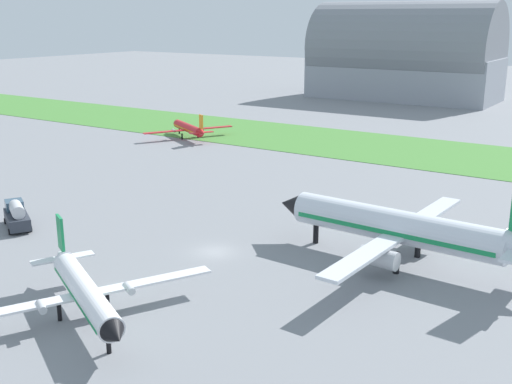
# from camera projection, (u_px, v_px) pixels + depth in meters

# --- Properties ---
(ground_plane) EXTENTS (600.00, 600.00, 0.00)m
(ground_plane) POSITION_uv_depth(u_px,v_px,m) (214.00, 252.00, 68.27)
(ground_plane) COLOR gray
(grass_taxiway_strip) EXTENTS (360.00, 28.00, 0.08)m
(grass_taxiway_strip) POSITION_uv_depth(u_px,v_px,m) (414.00, 151.00, 119.12)
(grass_taxiway_strip) COLOR #478438
(grass_taxiway_strip) RESTS_ON ground_plane
(airplane_foreground_turboprop) EXTENTS (18.21, 20.92, 6.85)m
(airplane_foreground_turboprop) POSITION_uv_depth(u_px,v_px,m) (84.00, 291.00, 52.63)
(airplane_foreground_turboprop) COLOR white
(airplane_foreground_turboprop) RESTS_ON ground_plane
(airplane_midfield_jet) EXTENTS (29.60, 30.17, 10.66)m
(airplane_midfield_jet) POSITION_uv_depth(u_px,v_px,m) (400.00, 228.00, 64.25)
(airplane_midfield_jet) COLOR silver
(airplane_midfield_jet) RESTS_ON ground_plane
(airplane_taxiing_turboprop) EXTENTS (15.47, 17.76, 5.90)m
(airplane_taxiing_turboprop) POSITION_uv_depth(u_px,v_px,m) (189.00, 128.00, 131.47)
(airplane_taxiing_turboprop) COLOR red
(airplane_taxiing_turboprop) RESTS_ON ground_plane
(fuel_truck_near_gate) EXTENTS (6.83, 5.31, 3.29)m
(fuel_truck_near_gate) POSITION_uv_depth(u_px,v_px,m) (17.00, 215.00, 75.83)
(fuel_truck_near_gate) COLOR #2D333D
(fuel_truck_near_gate) RESTS_ON ground_plane
(hangar_distant) EXTENTS (55.79, 27.76, 29.29)m
(hangar_distant) POSITION_uv_depth(u_px,v_px,m) (404.00, 57.00, 192.71)
(hangar_distant) COLOR #9399A3
(hangar_distant) RESTS_ON ground_plane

